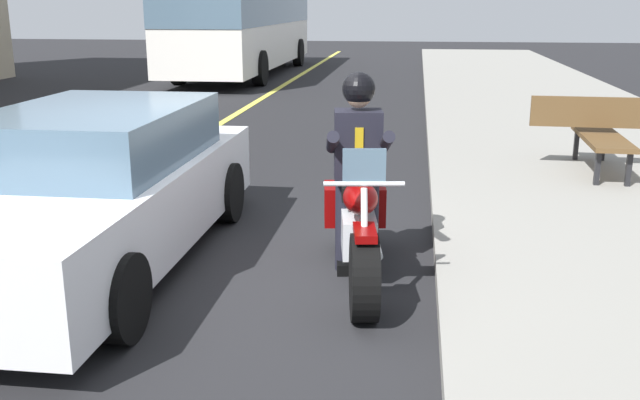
# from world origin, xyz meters

# --- Properties ---
(ground_plane) EXTENTS (80.00, 80.00, 0.00)m
(ground_plane) POSITION_xyz_m (0.00, 0.00, 0.00)
(ground_plane) COLOR black
(motorcycle_main) EXTENTS (2.22, 0.78, 1.26)m
(motorcycle_main) POSITION_xyz_m (-0.15, 1.34, 0.45)
(motorcycle_main) COLOR black
(motorcycle_main) RESTS_ON ground_plane
(rider_main) EXTENTS (0.67, 0.61, 1.74)m
(rider_main) POSITION_xyz_m (-0.34, 1.31, 1.04)
(rider_main) COLOR black
(rider_main) RESTS_ON ground_plane
(bus_near) EXTENTS (11.05, 2.70, 3.30)m
(bus_near) POSITION_xyz_m (-17.87, -3.83, 1.87)
(bus_near) COLOR white
(bus_near) RESTS_ON ground_plane
(car_dark) EXTENTS (4.60, 1.92, 1.40)m
(car_dark) POSITION_xyz_m (-0.24, -1.04, 0.69)
(car_dark) COLOR white
(car_dark) RESTS_ON ground_plane
(bench_sidewalk) EXTENTS (1.82, 1.80, 0.95)m
(bench_sidewalk) POSITION_xyz_m (-4.05, 4.20, 0.71)
(bench_sidewalk) COLOR brown
(bench_sidewalk) RESTS_ON sidewalk_curb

